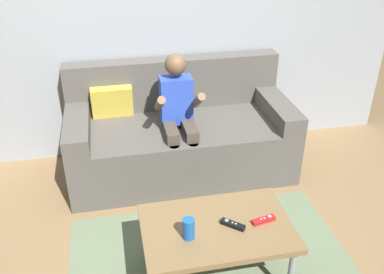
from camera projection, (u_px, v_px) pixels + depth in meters
name	position (u px, v px, depth m)	size (l,w,h in m)	color
ground_plane	(182.00, 261.00, 2.65)	(8.54, 8.54, 0.00)	olive
wall_back	(146.00, 5.00, 3.26)	(4.27, 0.05, 2.50)	#999EA8
couch	(179.00, 135.00, 3.43)	(1.73, 0.80, 0.85)	#56514C
person_seated_on_couch	(178.00, 115.00, 3.13)	(0.34, 0.41, 1.01)	#4C4238
coffee_table	(217.00, 231.00, 2.38)	(0.84, 0.55, 0.39)	brown
area_rug	(215.00, 274.00, 2.55)	(1.72, 1.34, 0.01)	#6B7A5B
game_remote_red_near_edge	(264.00, 220.00, 2.39)	(0.14, 0.06, 0.03)	red
game_remote_black_center	(233.00, 225.00, 2.35)	(0.13, 0.12, 0.03)	black
soda_can	(188.00, 229.00, 2.25)	(0.07, 0.07, 0.12)	#1959B2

